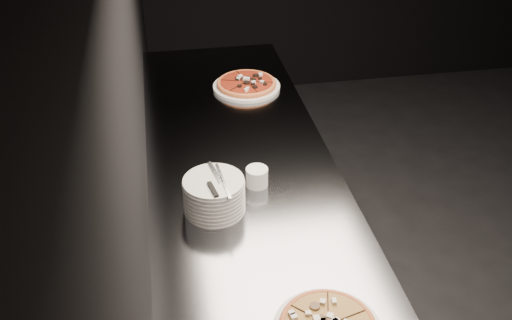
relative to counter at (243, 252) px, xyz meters
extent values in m
cube|color=black|center=(-0.37, 0.00, 0.94)|extent=(0.02, 5.00, 2.80)
cube|color=slate|center=(0.00, 0.00, -0.01)|extent=(0.70, 2.40, 0.90)
cube|color=slate|center=(0.00, 0.00, 0.45)|extent=(0.74, 2.44, 0.02)
cylinder|color=silver|center=(0.13, 0.68, 0.47)|extent=(0.33, 0.33, 0.02)
cylinder|color=#DA7841|center=(0.13, 0.68, 0.48)|extent=(0.36, 0.36, 0.01)
torus|color=#DA7841|center=(0.13, 0.68, 0.49)|extent=(0.37, 0.37, 0.02)
cylinder|color=maroon|center=(0.13, 0.68, 0.49)|extent=(0.32, 0.32, 0.01)
cylinder|color=silver|center=(-0.14, -0.26, 0.47)|extent=(0.21, 0.21, 0.02)
cylinder|color=silver|center=(-0.14, -0.26, 0.48)|extent=(0.21, 0.21, 0.02)
cylinder|color=silver|center=(-0.14, -0.26, 0.50)|extent=(0.21, 0.21, 0.02)
cylinder|color=silver|center=(-0.14, -0.26, 0.52)|extent=(0.21, 0.21, 0.02)
cylinder|color=silver|center=(-0.14, -0.26, 0.53)|extent=(0.21, 0.21, 0.02)
cylinder|color=silver|center=(-0.14, -0.26, 0.55)|extent=(0.21, 0.21, 0.02)
cylinder|color=silver|center=(-0.14, -0.26, 0.56)|extent=(0.21, 0.21, 0.02)
cylinder|color=silver|center=(-0.14, -0.26, 0.58)|extent=(0.21, 0.21, 0.02)
cube|color=silver|center=(-0.13, -0.21, 0.59)|extent=(0.04, 0.14, 0.00)
cube|color=black|center=(-0.15, -0.31, 0.59)|extent=(0.03, 0.09, 0.01)
cube|color=silver|center=(-0.11, -0.27, 0.59)|extent=(0.03, 0.21, 0.00)
cylinder|color=white|center=(0.04, -0.14, 0.50)|extent=(0.08, 0.08, 0.07)
cylinder|color=black|center=(0.04, -0.14, 0.52)|extent=(0.07, 0.07, 0.01)
camera|label=1|loc=(-0.28, -1.84, 1.72)|focal=40.00mm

